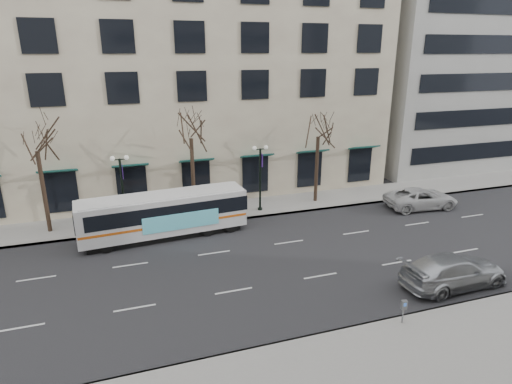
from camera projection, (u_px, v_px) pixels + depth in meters
name	position (u px, v px, depth m)	size (l,w,h in m)	color
ground	(223.00, 270.00, 24.38)	(160.00, 160.00, 0.00)	black
sidewalk_far	(257.00, 207.00, 33.94)	(80.00, 4.00, 0.15)	gray
building_hotel	(143.00, 49.00, 38.91)	(40.00, 20.00, 24.00)	tan
tree_far_left	(35.00, 137.00, 27.23)	(3.60, 3.60, 8.34)	black
tree_far_mid	(191.00, 125.00, 30.12)	(3.60, 3.60, 8.55)	black
tree_far_right	(319.00, 125.00, 33.23)	(3.60, 3.60, 8.06)	black
lamp_post_left	(123.00, 188.00, 29.36)	(1.22, 0.45, 5.21)	black
lamp_post_right	(260.00, 175.00, 32.31)	(1.22, 0.45, 5.21)	black
city_bus	(165.00, 214.00, 28.36)	(11.11, 3.25, 2.97)	silver
silver_car	(454.00, 271.00, 22.59)	(2.41, 5.94, 1.72)	#AEB1B6
white_pickup	(421.00, 198.00, 33.81)	(2.63, 5.70, 1.58)	#B9B9B9
pay_station	(404.00, 307.00, 19.20)	(0.28, 0.20, 1.16)	slate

